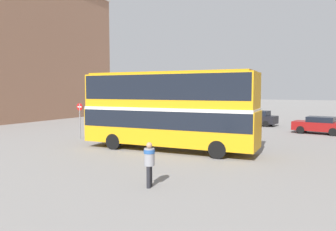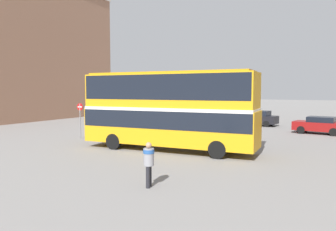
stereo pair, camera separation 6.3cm
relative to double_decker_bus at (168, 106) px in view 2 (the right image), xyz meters
name	(u,v)px [view 2 (the right image)]	position (x,y,z in m)	size (l,w,h in m)	color
ground_plane	(175,150)	(0.32, 0.37, -2.77)	(240.00, 240.00, 0.00)	gray
double_decker_bus	(168,106)	(0.00, 0.00, 0.00)	(11.03, 3.03, 4.85)	gold
pedestrian_foreground	(149,160)	(2.94, -7.22, -1.69)	(0.54, 0.54, 1.75)	#232328
parked_car_kerb_near	(320,125)	(7.93, 12.96, -2.00)	(4.33, 2.44, 1.48)	maroon
parked_car_kerb_far	(258,118)	(1.75, 17.25, -1.97)	(4.24, 2.34, 1.59)	black
no_entry_sign	(80,116)	(-8.36, 1.30, -0.98)	(0.56, 0.08, 2.74)	gray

